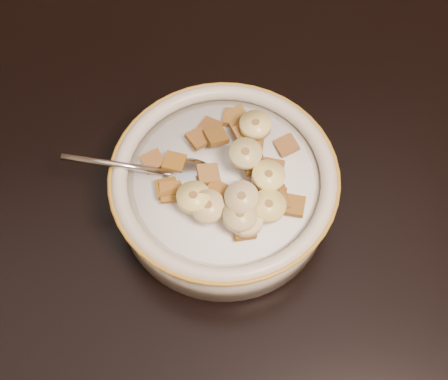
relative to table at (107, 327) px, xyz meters
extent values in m
cube|color=black|center=(0.00, 0.00, 0.00)|extent=(1.44, 0.97, 0.04)
cylinder|color=#B7AD91|center=(0.13, 0.10, 0.05)|extent=(0.21, 0.21, 0.05)
cylinder|color=white|center=(0.13, 0.10, 0.07)|extent=(0.18, 0.18, 0.00)
ellipsoid|color=#B9B9B9|center=(0.10, 0.11, 0.08)|extent=(0.06, 0.05, 0.01)
cube|color=brown|center=(0.20, 0.13, 0.08)|extent=(0.02, 0.02, 0.01)
cube|color=brown|center=(0.12, 0.08, 0.09)|extent=(0.03, 0.03, 0.01)
cube|color=brown|center=(0.13, 0.16, 0.08)|extent=(0.03, 0.03, 0.01)
cube|color=brown|center=(0.18, 0.10, 0.08)|extent=(0.03, 0.03, 0.01)
cube|color=brown|center=(0.19, 0.06, 0.08)|extent=(0.03, 0.03, 0.01)
cube|color=brown|center=(0.17, 0.13, 0.08)|extent=(0.03, 0.03, 0.01)
cube|color=brown|center=(0.17, 0.06, 0.08)|extent=(0.03, 0.03, 0.01)
cube|color=brown|center=(0.07, 0.13, 0.08)|extent=(0.03, 0.02, 0.01)
cube|color=brown|center=(0.16, 0.10, 0.09)|extent=(0.02, 0.02, 0.01)
cube|color=#964D19|center=(0.14, 0.08, 0.09)|extent=(0.03, 0.03, 0.01)
cube|color=brown|center=(0.14, 0.04, 0.08)|extent=(0.02, 0.02, 0.01)
cube|color=brown|center=(0.08, 0.10, 0.08)|extent=(0.02, 0.02, 0.01)
cube|color=brown|center=(0.16, 0.17, 0.08)|extent=(0.03, 0.03, 0.01)
cube|color=#915E27|center=(0.12, 0.10, 0.09)|extent=(0.02, 0.02, 0.01)
cube|color=brown|center=(0.16, 0.17, 0.08)|extent=(0.03, 0.03, 0.01)
cube|color=brown|center=(0.16, 0.14, 0.08)|extent=(0.03, 0.03, 0.01)
cube|color=brown|center=(0.09, 0.12, 0.08)|extent=(0.03, 0.03, 0.01)
cube|color=#905F22|center=(0.12, 0.15, 0.08)|extent=(0.03, 0.03, 0.01)
cube|color=brown|center=(0.13, 0.14, 0.09)|extent=(0.02, 0.02, 0.01)
cube|color=brown|center=(0.18, 0.07, 0.08)|extent=(0.02, 0.02, 0.01)
cube|color=brown|center=(0.18, 0.06, 0.08)|extent=(0.02, 0.02, 0.01)
cube|color=brown|center=(0.17, 0.13, 0.09)|extent=(0.02, 0.02, 0.01)
cube|color=brown|center=(0.18, 0.07, 0.08)|extent=(0.03, 0.03, 0.01)
cube|color=#905D26|center=(0.08, 0.09, 0.08)|extent=(0.02, 0.02, 0.01)
cube|color=olive|center=(0.16, 0.15, 0.08)|extent=(0.03, 0.03, 0.01)
cylinder|color=beige|center=(0.14, 0.05, 0.09)|extent=(0.04, 0.04, 0.01)
cylinder|color=#D0C171|center=(0.16, 0.11, 0.10)|extent=(0.04, 0.04, 0.01)
cylinder|color=#D7BB7D|center=(0.14, 0.05, 0.10)|extent=(0.04, 0.04, 0.01)
cylinder|color=#FFDD84|center=(0.11, 0.06, 0.09)|extent=(0.04, 0.04, 0.01)
cylinder|color=tan|center=(0.17, 0.05, 0.09)|extent=(0.04, 0.04, 0.02)
cylinder|color=#F7D576|center=(0.17, 0.14, 0.10)|extent=(0.04, 0.04, 0.01)
cylinder|color=#F4DF7A|center=(0.10, 0.08, 0.09)|extent=(0.04, 0.04, 0.01)
cylinder|color=#FFE27B|center=(0.17, 0.08, 0.10)|extent=(0.04, 0.04, 0.01)
cylinder|color=beige|center=(0.14, 0.06, 0.10)|extent=(0.04, 0.04, 0.02)
camera|label=1|loc=(0.08, -0.19, 0.60)|focal=50.00mm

